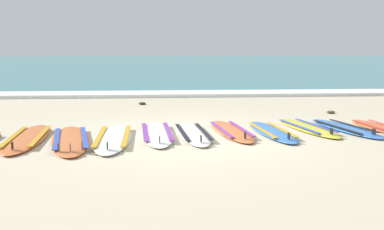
# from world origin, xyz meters

# --- Properties ---
(ground_plane) EXTENTS (80.00, 80.00, 0.00)m
(ground_plane) POSITION_xyz_m (0.00, 0.00, 0.00)
(ground_plane) COLOR beige
(sea) EXTENTS (80.00, 60.00, 0.10)m
(sea) POSITION_xyz_m (0.00, 36.04, 0.05)
(sea) COLOR teal
(sea) RESTS_ON ground
(wave_foam_strip) EXTENTS (80.00, 1.33, 0.11)m
(wave_foam_strip) POSITION_xyz_m (0.00, 6.70, 0.06)
(wave_foam_strip) COLOR white
(wave_foam_strip) RESTS_ON ground
(surfboard_1) EXTENTS (0.86, 2.58, 0.18)m
(surfboard_1) POSITION_xyz_m (-2.95, -0.05, 0.04)
(surfboard_1) COLOR orange
(surfboard_1) RESTS_ON ground
(surfboard_2) EXTENTS (1.15, 2.62, 0.18)m
(surfboard_2) POSITION_xyz_m (-2.16, -0.25, 0.04)
(surfboard_2) COLOR orange
(surfboard_2) RESTS_ON ground
(surfboard_3) EXTENTS (0.72, 2.57, 0.18)m
(surfboard_3) POSITION_xyz_m (-1.44, -0.13, 0.04)
(surfboard_3) COLOR white
(surfboard_3) RESTS_ON ground
(surfboard_4) EXTENTS (0.76, 2.44, 0.18)m
(surfboard_4) POSITION_xyz_m (-0.67, 0.20, 0.04)
(surfboard_4) COLOR silver
(surfboard_4) RESTS_ON ground
(surfboard_5) EXTENTS (0.75, 2.25, 0.18)m
(surfboard_5) POSITION_xyz_m (0.00, 0.13, 0.04)
(surfboard_5) COLOR silver
(surfboard_5) RESTS_ON ground
(surfboard_6) EXTENTS (0.82, 2.27, 0.18)m
(surfboard_6) POSITION_xyz_m (0.76, 0.34, 0.04)
(surfboard_6) COLOR orange
(surfboard_6) RESTS_ON ground
(surfboard_7) EXTENTS (0.75, 2.19, 0.18)m
(surfboard_7) POSITION_xyz_m (1.51, 0.22, 0.04)
(surfboard_7) COLOR #3875CC
(surfboard_7) RESTS_ON ground
(surfboard_8) EXTENTS (0.96, 2.22, 0.18)m
(surfboard_8) POSITION_xyz_m (2.32, 0.56, 0.04)
(surfboard_8) COLOR yellow
(surfboard_8) RESTS_ON ground
(surfboard_9) EXTENTS (0.98, 2.18, 0.18)m
(surfboard_9) POSITION_xyz_m (3.05, 0.45, 0.04)
(surfboard_9) COLOR #3875CC
(surfboard_9) RESTS_ON ground
(surfboard_10) EXTENTS (0.69, 1.98, 0.18)m
(surfboard_10) POSITION_xyz_m (3.77, 0.43, 0.04)
(surfboard_10) COLOR orange
(surfboard_10) RESTS_ON ground
(seaweed_clump_near_shoreline) EXTENTS (0.21, 0.17, 0.07)m
(seaweed_clump_near_shoreline) POSITION_xyz_m (3.60, 2.50, 0.04)
(seaweed_clump_near_shoreline) COLOR #4C4228
(seaweed_clump_near_shoreline) RESTS_ON ground
(seaweed_clump_mid_sand) EXTENTS (0.21, 0.17, 0.07)m
(seaweed_clump_mid_sand) POSITION_xyz_m (-1.14, 4.44, 0.04)
(seaweed_clump_mid_sand) COLOR #2D381E
(seaweed_clump_mid_sand) RESTS_ON ground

